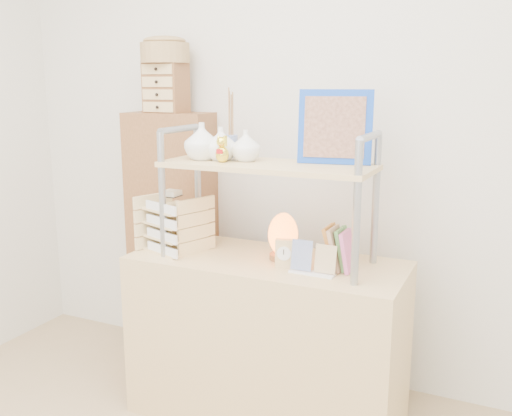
{
  "coord_description": "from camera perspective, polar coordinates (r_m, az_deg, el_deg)",
  "views": [
    {
      "loc": [
        0.96,
        -0.97,
        1.5
      ],
      "look_at": [
        -0.05,
        1.2,
        0.97
      ],
      "focal_mm": 40.0,
      "sensor_mm": 36.0,
      "label": 1
    }
  ],
  "objects": [
    {
      "name": "hutch",
      "position": [
        2.43,
        0.01,
        4.85
      ],
      "size": [
        0.9,
        0.34,
        0.73
      ],
      "color": "#8E939B",
      "rests_on": "desk"
    },
    {
      "name": "cabinet",
      "position": [
        3.16,
        -8.29,
        -2.89
      ],
      "size": [
        0.47,
        0.28,
        1.35
      ],
      "primitive_type": "cube",
      "rotation": [
        0.0,
        0.0,
        0.08
      ],
      "color": "brown",
      "rests_on": "ground"
    },
    {
      "name": "drawer_chest",
      "position": [
        3.03,
        -9.01,
        11.76
      ],
      "size": [
        0.2,
        0.16,
        0.25
      ],
      "color": "brown",
      "rests_on": "cabinet"
    },
    {
      "name": "salt_lamp",
      "position": [
        2.46,
        2.72,
        -2.81
      ],
      "size": [
        0.14,
        0.13,
        0.21
      ],
      "color": "brown",
      "rests_on": "desk"
    },
    {
      "name": "postcard_stand",
      "position": [
        2.31,
        5.67,
        -5.67
      ],
      "size": [
        0.19,
        0.06,
        0.13
      ],
      "color": "white",
      "rests_on": "desk"
    },
    {
      "name": "woven_basket",
      "position": [
        3.04,
        -9.1,
        15.06
      ],
      "size": [
        0.25,
        0.25,
        0.1
      ],
      "primitive_type": "cylinder",
      "color": "olive",
      "rests_on": "drawer_chest"
    },
    {
      "name": "letter_tray",
      "position": [
        2.62,
        -8.31,
        -1.86
      ],
      "size": [
        0.29,
        0.28,
        0.28
      ],
      "color": "#D5BA80",
      "rests_on": "desk"
    },
    {
      "name": "room_shell",
      "position": [
        1.68,
        -10.61,
        18.81
      ],
      "size": [
        3.42,
        3.41,
        2.61
      ],
      "color": "silver",
      "rests_on": "ground"
    },
    {
      "name": "desk_clock",
      "position": [
        2.37,
        2.97,
        -4.56
      ],
      "size": [
        0.09,
        0.06,
        0.12
      ],
      "color": "tan",
      "rests_on": "desk"
    },
    {
      "name": "desk",
      "position": [
        2.63,
        1.05,
        -12.98
      ],
      "size": [
        1.2,
        0.5,
        0.75
      ],
      "primitive_type": "cube",
      "color": "tan",
      "rests_on": "ground"
    }
  ]
}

